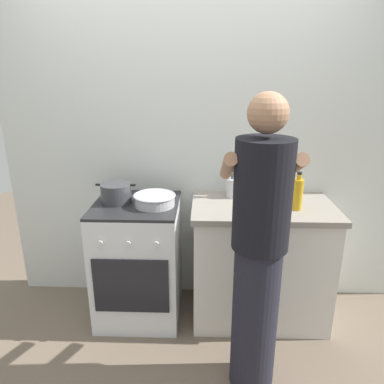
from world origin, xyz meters
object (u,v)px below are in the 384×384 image
at_px(utensil_crock, 233,184).
at_px(oil_bottle, 298,194).
at_px(stove_range, 139,260).
at_px(pot, 116,193).
at_px(person, 259,253).
at_px(mixing_bowl, 155,199).
at_px(spice_bottle, 274,201).

xyz_separation_m(utensil_crock, oil_bottle, (0.41, -0.24, 0.01)).
bearing_deg(stove_range, pot, 171.91).
bearing_deg(pot, oil_bottle, -4.27).
bearing_deg(person, oil_bottle, 59.36).
xyz_separation_m(utensil_crock, person, (0.08, -0.80, -0.14)).
xyz_separation_m(oil_bottle, person, (-0.33, -0.56, -0.15)).
bearing_deg(mixing_bowl, utensil_crock, 19.58).
height_order(spice_bottle, person, person).
bearing_deg(spice_bottle, person, -106.91).
bearing_deg(spice_bottle, pot, 178.00).
height_order(stove_range, spice_bottle, spice_bottle).
distance_m(stove_range, mixing_bowl, 0.51).
xyz_separation_m(pot, mixing_bowl, (0.28, -0.05, -0.02)).
distance_m(mixing_bowl, person, 0.88).
xyz_separation_m(spice_bottle, oil_bottle, (0.14, -0.05, 0.07)).
distance_m(pot, spice_bottle, 1.11).
bearing_deg(oil_bottle, pot, 175.73).
distance_m(pot, mixing_bowl, 0.29).
relative_size(spice_bottle, oil_bottle, 0.32).
height_order(pot, utensil_crock, utensil_crock).
bearing_deg(person, pot, 144.80).
bearing_deg(mixing_bowl, oil_bottle, -2.47).
distance_m(pot, utensil_crock, 0.85).
xyz_separation_m(stove_range, oil_bottle, (1.11, -0.07, 0.56)).
bearing_deg(mixing_bowl, person, -43.04).
height_order(pot, oil_bottle, oil_bottle).
xyz_separation_m(stove_range, pot, (-0.14, 0.02, 0.52)).
relative_size(stove_range, oil_bottle, 3.44).
bearing_deg(stove_range, person, -38.88).
bearing_deg(utensil_crock, stove_range, -166.54).
bearing_deg(pot, stove_range, -8.09).
bearing_deg(pot, mixing_bowl, -10.40).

